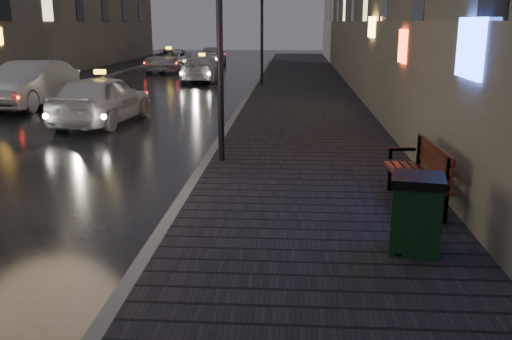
{
  "coord_description": "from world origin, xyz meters",
  "views": [
    {
      "loc": [
        3.46,
        -6.45,
        3.19
      ],
      "look_at": [
        2.86,
        2.49,
        0.85
      ],
      "focal_mm": 40.0,
      "sensor_mm": 36.0,
      "label": 1
    }
  ],
  "objects_px": {
    "lamp_far": "(262,15)",
    "trash_bin": "(416,213)",
    "taxi_far": "(169,60)",
    "car_far": "(213,56)",
    "taxi_near": "(102,99)",
    "taxi_mid": "(202,68)",
    "lamp_near": "(219,7)",
    "car_left_mid": "(30,84)",
    "bench": "(421,175)"
  },
  "relations": [
    {
      "from": "trash_bin",
      "to": "taxi_far",
      "type": "bearing_deg",
      "value": 118.06
    },
    {
      "from": "taxi_near",
      "to": "taxi_far",
      "type": "xyz_separation_m",
      "value": [
        -2.16,
        20.01,
        -0.07
      ]
    },
    {
      "from": "bench",
      "to": "car_far",
      "type": "distance_m",
      "value": 34.07
    },
    {
      "from": "bench",
      "to": "car_far",
      "type": "xyz_separation_m",
      "value": [
        -8.21,
        33.06,
        0.05
      ]
    },
    {
      "from": "lamp_near",
      "to": "car_left_mid",
      "type": "relative_size",
      "value": 1.02
    },
    {
      "from": "lamp_far",
      "to": "trash_bin",
      "type": "height_order",
      "value": "lamp_far"
    },
    {
      "from": "lamp_near",
      "to": "lamp_far",
      "type": "xyz_separation_m",
      "value": [
        0.0,
        16.0,
        0.0
      ]
    },
    {
      "from": "taxi_mid",
      "to": "car_far",
      "type": "xyz_separation_m",
      "value": [
        -1.01,
        11.22,
        0.04
      ]
    },
    {
      "from": "lamp_near",
      "to": "taxi_near",
      "type": "bearing_deg",
      "value": 130.38
    },
    {
      "from": "trash_bin",
      "to": "lamp_near",
      "type": "bearing_deg",
      "value": 132.99
    },
    {
      "from": "trash_bin",
      "to": "taxi_mid",
      "type": "height_order",
      "value": "taxi_mid"
    },
    {
      "from": "lamp_near",
      "to": "trash_bin",
      "type": "relative_size",
      "value": 4.98
    },
    {
      "from": "bench",
      "to": "taxi_near",
      "type": "relative_size",
      "value": 0.45
    },
    {
      "from": "lamp_near",
      "to": "lamp_far",
      "type": "relative_size",
      "value": 1.0
    },
    {
      "from": "bench",
      "to": "taxi_near",
      "type": "bearing_deg",
      "value": 132.29
    },
    {
      "from": "lamp_near",
      "to": "lamp_far",
      "type": "height_order",
      "value": "same"
    },
    {
      "from": "lamp_far",
      "to": "car_left_mid",
      "type": "relative_size",
      "value": 1.02
    },
    {
      "from": "taxi_near",
      "to": "car_far",
      "type": "bearing_deg",
      "value": -84.21
    },
    {
      "from": "trash_bin",
      "to": "taxi_far",
      "type": "height_order",
      "value": "taxi_far"
    },
    {
      "from": "lamp_near",
      "to": "bench",
      "type": "xyz_separation_m",
      "value": [
        3.78,
        -3.0,
        -2.81
      ]
    },
    {
      "from": "trash_bin",
      "to": "taxi_mid",
      "type": "bearing_deg",
      "value": 115.6
    },
    {
      "from": "taxi_near",
      "to": "taxi_mid",
      "type": "relative_size",
      "value": 0.98
    },
    {
      "from": "car_left_mid",
      "to": "lamp_near",
      "type": "bearing_deg",
      "value": -42.64
    },
    {
      "from": "taxi_far",
      "to": "car_far",
      "type": "height_order",
      "value": "car_far"
    },
    {
      "from": "lamp_near",
      "to": "trash_bin",
      "type": "bearing_deg",
      "value": -56.93
    },
    {
      "from": "lamp_far",
      "to": "car_far",
      "type": "relative_size",
      "value": 1.24
    },
    {
      "from": "taxi_near",
      "to": "car_far",
      "type": "xyz_separation_m",
      "value": [
        0.06,
        24.78,
        -0.06
      ]
    },
    {
      "from": "lamp_far",
      "to": "car_far",
      "type": "height_order",
      "value": "lamp_far"
    },
    {
      "from": "lamp_far",
      "to": "lamp_near",
      "type": "bearing_deg",
      "value": -90.0
    },
    {
      "from": "lamp_near",
      "to": "taxi_near",
      "type": "height_order",
      "value": "lamp_near"
    },
    {
      "from": "trash_bin",
      "to": "taxi_mid",
      "type": "relative_size",
      "value": 0.22
    },
    {
      "from": "lamp_near",
      "to": "taxi_mid",
      "type": "height_order",
      "value": "lamp_near"
    },
    {
      "from": "trash_bin",
      "to": "bench",
      "type": "bearing_deg",
      "value": 86.14
    },
    {
      "from": "car_far",
      "to": "lamp_far",
      "type": "bearing_deg",
      "value": 106.6
    },
    {
      "from": "car_left_mid",
      "to": "bench",
      "type": "bearing_deg",
      "value": -40.48
    },
    {
      "from": "lamp_near",
      "to": "trash_bin",
      "type": "xyz_separation_m",
      "value": [
        3.28,
        -5.03,
        -2.8
      ]
    },
    {
      "from": "bench",
      "to": "car_left_mid",
      "type": "distance_m",
      "value": 17.02
    },
    {
      "from": "bench",
      "to": "lamp_far",
      "type": "bearing_deg",
      "value": 98.56
    },
    {
      "from": "taxi_near",
      "to": "taxi_mid",
      "type": "bearing_deg",
      "value": -88.58
    },
    {
      "from": "taxi_far",
      "to": "taxi_near",
      "type": "bearing_deg",
      "value": -81.87
    },
    {
      "from": "taxi_near",
      "to": "trash_bin",
      "type": "bearing_deg",
      "value": 132.92
    },
    {
      "from": "lamp_far",
      "to": "bench",
      "type": "xyz_separation_m",
      "value": [
        3.78,
        -19.0,
        -2.81
      ]
    },
    {
      "from": "lamp_far",
      "to": "taxi_near",
      "type": "distance_m",
      "value": 11.93
    },
    {
      "from": "bench",
      "to": "taxi_mid",
      "type": "distance_m",
      "value": 23.0
    },
    {
      "from": "lamp_far",
      "to": "trash_bin",
      "type": "bearing_deg",
      "value": -81.14
    },
    {
      "from": "bench",
      "to": "taxi_mid",
      "type": "xyz_separation_m",
      "value": [
        -7.2,
        21.84,
        0.01
      ]
    },
    {
      "from": "taxi_mid",
      "to": "lamp_far",
      "type": "bearing_deg",
      "value": 140.8
    },
    {
      "from": "bench",
      "to": "taxi_far",
      "type": "bearing_deg",
      "value": 107.56
    },
    {
      "from": "lamp_near",
      "to": "taxi_near",
      "type": "xyz_separation_m",
      "value": [
        -4.5,
        5.29,
        -2.7
      ]
    },
    {
      "from": "taxi_near",
      "to": "car_left_mid",
      "type": "relative_size",
      "value": 0.9
    }
  ]
}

